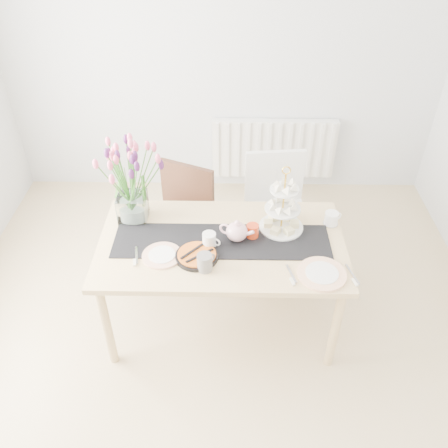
{
  "coord_description": "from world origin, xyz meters",
  "views": [
    {
      "loc": [
        0.09,
        -1.91,
        2.75
      ],
      "look_at": [
        0.05,
        0.38,
        0.94
      ],
      "focal_mm": 38.0,
      "sensor_mm": 36.0,
      "label": 1
    }
  ],
  "objects_px": {
    "cake_stand": "(282,214)",
    "mug_orange": "(252,231)",
    "mug_grey": "(205,262)",
    "mug_white": "(209,240)",
    "dining_table": "(222,250)",
    "chair_white": "(276,202)",
    "plate_left": "(162,255)",
    "radiator": "(274,149)",
    "tulip_vase": "(127,171)",
    "chair_brown": "(181,214)",
    "tart_tin": "(197,256)",
    "cream_jug": "(331,218)",
    "teapot": "(237,232)",
    "plate_right": "(322,274)"
  },
  "relations": [
    {
      "from": "cake_stand",
      "to": "mug_orange",
      "type": "bearing_deg",
      "value": -154.72
    },
    {
      "from": "mug_grey",
      "to": "mug_white",
      "type": "xyz_separation_m",
      "value": [
        0.02,
        0.21,
        -0.0
      ]
    },
    {
      "from": "dining_table",
      "to": "chair_white",
      "type": "relative_size",
      "value": 1.7
    },
    {
      "from": "plate_left",
      "to": "radiator",
      "type": "bearing_deg",
      "value": 66.25
    },
    {
      "from": "dining_table",
      "to": "tulip_vase",
      "type": "bearing_deg",
      "value": 158.37
    },
    {
      "from": "chair_brown",
      "to": "tart_tin",
      "type": "xyz_separation_m",
      "value": [
        0.18,
        -0.74,
        0.24
      ]
    },
    {
      "from": "cream_jug",
      "to": "mug_grey",
      "type": "xyz_separation_m",
      "value": [
        -0.83,
        -0.46,
        0.01
      ]
    },
    {
      "from": "chair_white",
      "to": "dining_table",
      "type": "bearing_deg",
      "value": -125.5
    },
    {
      "from": "tulip_vase",
      "to": "mug_white",
      "type": "height_order",
      "value": "tulip_vase"
    },
    {
      "from": "mug_grey",
      "to": "mug_orange",
      "type": "bearing_deg",
      "value": 1.68
    },
    {
      "from": "teapot",
      "to": "tart_tin",
      "type": "height_order",
      "value": "teapot"
    },
    {
      "from": "chair_brown",
      "to": "cream_jug",
      "type": "bearing_deg",
      "value": 3.81
    },
    {
      "from": "radiator",
      "to": "plate_left",
      "type": "bearing_deg",
      "value": -113.75
    },
    {
      "from": "dining_table",
      "to": "tulip_vase",
      "type": "xyz_separation_m",
      "value": [
        -0.61,
        0.24,
        0.46
      ]
    },
    {
      "from": "chair_brown",
      "to": "mug_orange",
      "type": "bearing_deg",
      "value": -21.57
    },
    {
      "from": "tulip_vase",
      "to": "chair_brown",
      "type": "bearing_deg",
      "value": 51.06
    },
    {
      "from": "cream_jug",
      "to": "mug_orange",
      "type": "xyz_separation_m",
      "value": [
        -0.54,
        -0.15,
        0.0
      ]
    },
    {
      "from": "dining_table",
      "to": "mug_white",
      "type": "height_order",
      "value": "mug_white"
    },
    {
      "from": "tart_tin",
      "to": "plate_right",
      "type": "bearing_deg",
      "value": -10.39
    },
    {
      "from": "radiator",
      "to": "plate_right",
      "type": "xyz_separation_m",
      "value": [
        0.13,
        -2.06,
        0.31
      ]
    },
    {
      "from": "dining_table",
      "to": "cream_jug",
      "type": "height_order",
      "value": "cream_jug"
    },
    {
      "from": "radiator",
      "to": "cake_stand",
      "type": "bearing_deg",
      "value": -92.69
    },
    {
      "from": "teapot",
      "to": "tart_tin",
      "type": "relative_size",
      "value": 0.84
    },
    {
      "from": "chair_white",
      "to": "cake_stand",
      "type": "distance_m",
      "value": 0.66
    },
    {
      "from": "cream_jug",
      "to": "plate_left",
      "type": "height_order",
      "value": "cream_jug"
    },
    {
      "from": "tulip_vase",
      "to": "mug_orange",
      "type": "relative_size",
      "value": 7.12
    },
    {
      "from": "teapot",
      "to": "plate_right",
      "type": "distance_m",
      "value": 0.6
    },
    {
      "from": "radiator",
      "to": "plate_right",
      "type": "distance_m",
      "value": 2.09
    },
    {
      "from": "cream_jug",
      "to": "plate_left",
      "type": "relative_size",
      "value": 0.37
    },
    {
      "from": "chair_brown",
      "to": "cream_jug",
      "type": "height_order",
      "value": "chair_brown"
    },
    {
      "from": "dining_table",
      "to": "plate_left",
      "type": "relative_size",
      "value": 6.38
    },
    {
      "from": "cake_stand",
      "to": "plate_right",
      "type": "relative_size",
      "value": 1.46
    },
    {
      "from": "dining_table",
      "to": "mug_white",
      "type": "distance_m",
      "value": 0.16
    },
    {
      "from": "cake_stand",
      "to": "tart_tin",
      "type": "bearing_deg",
      "value": -151.26
    },
    {
      "from": "dining_table",
      "to": "cake_stand",
      "type": "relative_size",
      "value": 3.71
    },
    {
      "from": "cake_stand",
      "to": "plate_left",
      "type": "xyz_separation_m",
      "value": [
        -0.76,
        -0.29,
        -0.12
      ]
    },
    {
      "from": "teapot",
      "to": "mug_grey",
      "type": "xyz_separation_m",
      "value": [
        -0.19,
        -0.28,
        -0.02
      ]
    },
    {
      "from": "dining_table",
      "to": "chair_white",
      "type": "height_order",
      "value": "chair_white"
    },
    {
      "from": "mug_orange",
      "to": "cream_jug",
      "type": "bearing_deg",
      "value": -44.15
    },
    {
      "from": "tulip_vase",
      "to": "mug_white",
      "type": "distance_m",
      "value": 0.69
    },
    {
      "from": "mug_grey",
      "to": "dining_table",
      "type": "bearing_deg",
      "value": 24.94
    },
    {
      "from": "tulip_vase",
      "to": "teapot",
      "type": "bearing_deg",
      "value": -17.65
    },
    {
      "from": "chair_brown",
      "to": "tulip_vase",
      "type": "height_order",
      "value": "tulip_vase"
    },
    {
      "from": "radiator",
      "to": "mug_orange",
      "type": "height_order",
      "value": "mug_orange"
    },
    {
      "from": "cake_stand",
      "to": "teapot",
      "type": "relative_size",
      "value": 1.91
    },
    {
      "from": "tulip_vase",
      "to": "plate_left",
      "type": "relative_size",
      "value": 2.75
    },
    {
      "from": "chair_white",
      "to": "mug_white",
      "type": "bearing_deg",
      "value": -128.23
    },
    {
      "from": "plate_right",
      "to": "mug_orange",
      "type": "bearing_deg",
      "value": 139.55
    },
    {
      "from": "chair_white",
      "to": "mug_orange",
      "type": "height_order",
      "value": "chair_white"
    },
    {
      "from": "chair_white",
      "to": "plate_left",
      "type": "distance_m",
      "value": 1.19
    }
  ]
}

